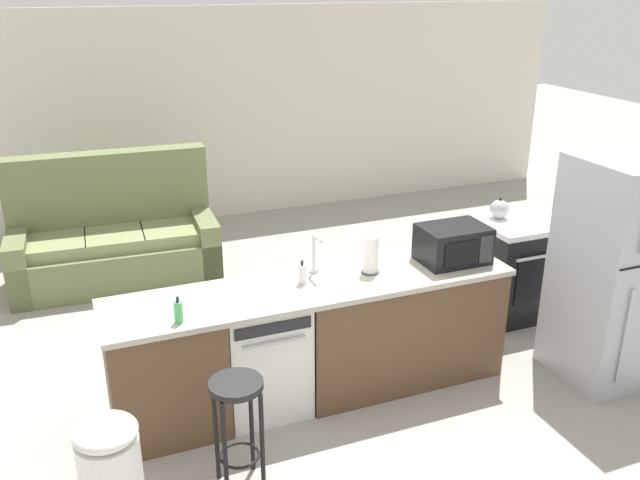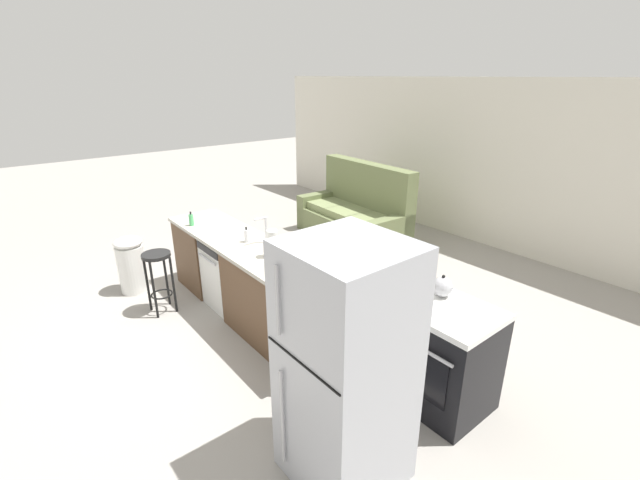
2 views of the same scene
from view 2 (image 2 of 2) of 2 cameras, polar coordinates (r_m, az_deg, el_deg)
name	(u,v)px [view 2 (image 2 of 2)]	position (r m, az deg, el deg)	size (l,w,h in m)	color
ground_plane	(246,311)	(5.23, -9.87, -9.34)	(24.00, 24.00, 0.00)	gray
wall_back	(480,163)	(7.42, 20.56, 9.56)	(10.00, 0.06, 2.60)	silver
kitchen_counter	(254,287)	(4.84, -8.77, -6.21)	(2.94, 0.66, 0.90)	brown
dishwasher	(233,272)	(5.23, -11.53, -4.23)	(0.58, 0.61, 0.84)	silver
stove_range	(443,356)	(3.80, 16.09, -14.65)	(0.76, 0.68, 0.90)	black
refrigerator	(346,368)	(2.87, 3.45, -16.73)	(0.72, 0.73, 1.73)	#A8AAB2
microwave	(310,267)	(3.79, -1.30, -3.56)	(0.50, 0.37, 0.28)	black
sink_faucet	(265,232)	(4.69, -7.36, 1.12)	(0.07, 0.18, 0.30)	silver
paper_towel_roll	(273,244)	(4.32, -6.35, -0.54)	(0.14, 0.14, 0.28)	#4C4C51
soap_bottle	(247,236)	(4.77, -9.75, 0.57)	(0.06, 0.06, 0.18)	silver
dish_soap_bottle	(191,220)	(5.45, -16.79, 2.60)	(0.06, 0.06, 0.18)	#4CB266
kettle	(443,287)	(3.70, 16.03, -6.01)	(0.21, 0.17, 0.19)	#B2B2B7
bar_stool	(158,270)	(5.25, -20.77, -3.74)	(0.32, 0.32, 0.74)	black
trash_bin	(131,264)	(5.95, -23.84, -2.92)	(0.35, 0.35, 0.74)	white
couch	(357,216)	(7.29, 4.93, 3.25)	(2.04, 1.00, 1.27)	#667047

